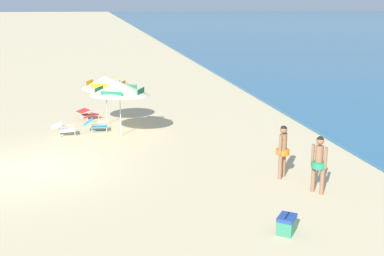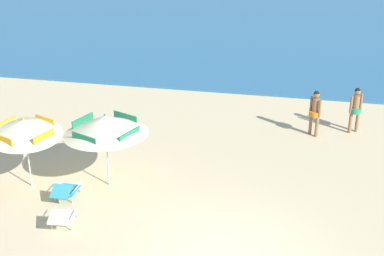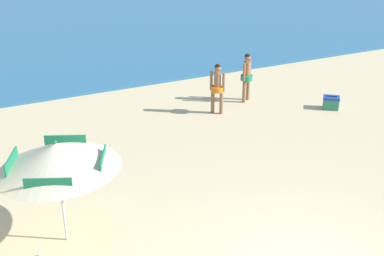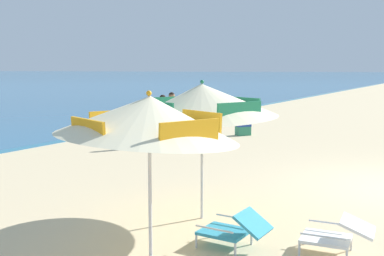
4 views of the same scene
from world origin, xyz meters
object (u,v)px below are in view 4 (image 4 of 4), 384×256
(beach_umbrella_striped_second, at_px, (202,101))
(lounge_chair_beside_umbrella, at_px, (337,234))
(lounge_chair_facing_sea, at_px, (234,229))
(person_standing_beside, at_px, (172,112))
(person_standing_near_shore, at_px, (163,116))
(cooler_box, at_px, (243,130))
(beach_umbrella_striped_main, at_px, (149,117))

(beach_umbrella_striped_second, xyz_separation_m, lounge_chair_beside_umbrella, (-0.47, -2.19, -1.58))
(beach_umbrella_striped_second, bearing_deg, lounge_chair_facing_sea, -132.87)
(beach_umbrella_striped_second, height_order, person_standing_beside, beach_umbrella_striped_second)
(lounge_chair_facing_sea, bearing_deg, person_standing_near_shore, 39.50)
(beach_umbrella_striped_second, distance_m, lounge_chair_beside_umbrella, 2.74)
(person_standing_beside, bearing_deg, cooler_box, -39.06)
(lounge_chair_beside_umbrella, bearing_deg, person_standing_near_shore, 47.27)
(beach_umbrella_striped_second, xyz_separation_m, person_standing_beside, (6.94, 4.91, -0.94))
(lounge_chair_facing_sea, height_order, person_standing_beside, person_standing_beside)
(beach_umbrella_striped_main, distance_m, person_standing_beside, 10.59)
(person_standing_beside, distance_m, cooler_box, 2.77)
(lounge_chair_beside_umbrella, bearing_deg, beach_umbrella_striped_main, 134.06)
(lounge_chair_facing_sea, bearing_deg, lounge_chair_beside_umbrella, -70.58)
(person_standing_near_shore, xyz_separation_m, cooler_box, (3.40, -1.19, -0.71))
(beach_umbrella_striped_second, bearing_deg, cooler_box, 19.66)
(beach_umbrella_striped_main, relative_size, cooler_box, 4.77)
(person_standing_beside, height_order, cooler_box, person_standing_beside)
(person_standing_near_shore, relative_size, person_standing_beside, 0.99)
(beach_umbrella_striped_main, relative_size, person_standing_near_shore, 1.83)
(beach_umbrella_striped_second, distance_m, person_standing_beside, 8.55)
(beach_umbrella_striped_main, relative_size, lounge_chair_facing_sea, 3.15)
(person_standing_near_shore, bearing_deg, person_standing_beside, 20.94)
(beach_umbrella_striped_main, height_order, person_standing_beside, beach_umbrella_striped_main)
(beach_umbrella_striped_second, bearing_deg, person_standing_beside, 35.29)
(beach_umbrella_striped_second, relative_size, person_standing_beside, 2.07)
(beach_umbrella_striped_main, distance_m, person_standing_near_shore, 9.21)
(beach_umbrella_striped_main, bearing_deg, person_standing_beside, 30.80)
(person_standing_near_shore, height_order, person_standing_beside, person_standing_beside)
(cooler_box, bearing_deg, person_standing_near_shore, 160.77)
(lounge_chair_facing_sea, xyz_separation_m, person_standing_beside, (7.84, 5.88, 0.65))
(lounge_chair_beside_umbrella, relative_size, lounge_chair_facing_sea, 1.00)
(lounge_chair_facing_sea, distance_m, person_standing_beside, 9.83)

